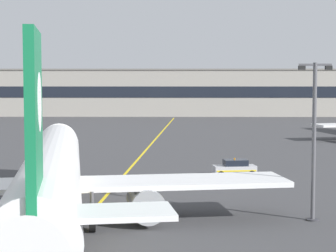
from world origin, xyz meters
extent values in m
cube|color=yellow|center=(0.00, 30.00, 0.00)|extent=(9.73, 179.77, 0.01)
cylinder|color=white|center=(-3.00, 8.05, 3.50)|extent=(9.55, 36.14, 3.80)
cone|color=white|center=(-6.11, 27.10, 3.50)|extent=(3.98, 3.15, 3.61)
cone|color=white|center=(0.13, -11.10, 3.90)|extent=(3.26, 3.22, 2.85)
cube|color=gold|center=(-3.00, 8.05, 2.46)|extent=(9.01, 33.29, 0.44)
cube|color=black|center=(-5.80, 25.22, 4.17)|extent=(2.99, 1.54, 0.60)
cube|color=white|center=(-3.09, 8.64, 2.65)|extent=(32.36, 9.89, 0.36)
cylinder|color=gray|center=(3.19, 8.65, 1.43)|extent=(2.85, 3.92, 2.30)
cylinder|color=black|center=(2.89, 10.48, 1.43)|extent=(1.96, 0.49, 1.95)
cube|color=#147042|center=(-0.45, -7.55, 8.05)|extent=(1.17, 4.80, 7.20)
cylinder|color=white|center=(-0.50, -7.25, 8.77)|extent=(0.82, 2.44, 2.40)
cube|color=white|center=(-0.36, -8.14, 4.36)|extent=(11.31, 4.53, 0.24)
cylinder|color=#4C4C51|center=(-5.33, 22.36, 1.48)|extent=(0.24, 0.24, 1.60)
cylinder|color=black|center=(-5.33, 22.36, 0.45)|extent=(0.54, 0.95, 0.90)
cylinder|color=#4C4C51|center=(-5.24, 5.66, 1.77)|extent=(0.24, 0.24, 1.60)
cylinder|color=black|center=(-5.24, 5.66, 0.65)|extent=(0.60, 1.35, 1.30)
cylinder|color=#4C4C51|center=(-0.11, 6.49, 1.77)|extent=(0.24, 0.24, 1.60)
cylinder|color=black|center=(-0.11, 6.49, 0.65)|extent=(0.60, 1.35, 1.30)
cylinder|color=#515156|center=(14.58, 9.93, 5.39)|extent=(0.28, 0.28, 10.78)
cylinder|color=#333338|center=(14.58, 9.93, 0.05)|extent=(0.90, 0.90, 0.10)
cube|color=#515156|center=(14.58, 9.93, 10.63)|extent=(2.20, 0.16, 0.16)
cube|color=black|center=(13.68, 9.93, 10.43)|extent=(0.44, 0.36, 0.28)
cube|color=black|center=(15.48, 9.93, 10.43)|extent=(0.44, 0.36, 0.28)
cube|color=#B7B7BC|center=(11.05, 29.31, 0.62)|extent=(4.41, 2.37, 0.84)
cube|color=black|center=(11.15, 29.33, 1.34)|extent=(2.51, 1.89, 0.60)
cylinder|color=orange|center=(11.05, 29.31, 1.72)|extent=(0.14, 0.14, 0.14)
cube|color=yellow|center=(11.05, 29.31, 0.62)|extent=(4.21, 2.38, 0.14)
cylinder|color=black|center=(12.46, 30.40, 0.32)|extent=(0.66, 0.31, 0.64)
cylinder|color=black|center=(12.71, 28.66, 0.32)|extent=(0.66, 0.31, 0.64)
cylinder|color=black|center=(9.39, 29.97, 0.32)|extent=(0.66, 0.31, 0.64)
cylinder|color=black|center=(9.64, 28.23, 0.32)|extent=(0.66, 0.31, 0.64)
cube|color=#9E998E|center=(1.07, 130.41, 5.89)|extent=(164.04, 12.00, 11.77)
cube|color=black|center=(1.07, 124.36, 6.29)|extent=(157.48, 0.12, 2.80)
cube|color=slate|center=(1.07, 130.41, 11.97)|extent=(164.44, 12.40, 0.40)
camera|label=1|loc=(5.19, -32.04, 9.72)|focal=66.23mm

